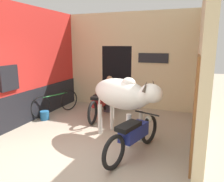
{
  "coord_description": "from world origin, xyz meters",
  "views": [
    {
      "loc": [
        2.14,
        -3.29,
        2.22
      ],
      "look_at": [
        0.23,
        1.82,
        1.04
      ],
      "focal_mm": 35.0,
      "sensor_mm": 36.0,
      "label": 1
    }
  ],
  "objects": [
    {
      "name": "bicycle",
      "position": [
        -1.93,
        2.43,
        0.36
      ],
      "size": [
        0.66,
        1.71,
        0.71
      ],
      "color": "black",
      "rests_on": "ground_plane"
    },
    {
      "name": "ground_plane",
      "position": [
        0.0,
        0.0,
        0.0
      ],
      "size": [
        30.0,
        30.0,
        0.0
      ],
      "primitive_type": "plane",
      "color": "tan"
    },
    {
      "name": "wall_right_with_door",
      "position": [
        2.32,
        1.97,
        1.62
      ],
      "size": [
        0.22,
        4.05,
        3.28
      ],
      "color": "beige",
      "rests_on": "ground_plane"
    },
    {
      "name": "wall_left_shopfront",
      "position": [
        -2.32,
        2.01,
        1.59
      ],
      "size": [
        0.25,
        4.05,
        3.28
      ],
      "color": "red",
      "rests_on": "ground_plane"
    },
    {
      "name": "motorcycle_near",
      "position": [
        1.11,
        0.71,
        0.44
      ],
      "size": [
        0.76,
        1.91,
        0.77
      ],
      "color": "black",
      "rests_on": "ground_plane"
    },
    {
      "name": "shopkeeper_seated",
      "position": [
        -0.44,
        3.33,
        0.63
      ],
      "size": [
        0.37,
        0.33,
        1.19
      ],
      "color": "#3D3842",
      "rests_on": "ground_plane"
    },
    {
      "name": "cow",
      "position": [
        0.65,
        1.38,
        1.08
      ],
      "size": [
        2.01,
        1.41,
        1.52
      ],
      "color": "silver",
      "rests_on": "ground_plane"
    },
    {
      "name": "wall_back_with_doorway",
      "position": [
        -0.17,
        4.31,
        1.42
      ],
      "size": [
        4.46,
        0.93,
        3.28
      ],
      "color": "beige",
      "rests_on": "ground_plane"
    },
    {
      "name": "motorcycle_far",
      "position": [
        -0.47,
        2.66,
        0.45
      ],
      "size": [
        0.58,
        2.02,
        0.78
      ],
      "color": "black",
      "rests_on": "ground_plane"
    },
    {
      "name": "bucket",
      "position": [
        -1.93,
        1.83,
        0.13
      ],
      "size": [
        0.26,
        0.26,
        0.26
      ],
      "color": "#23669E",
      "rests_on": "ground_plane"
    },
    {
      "name": "plastic_stool",
      "position": [
        -0.8,
        3.4,
        0.22
      ],
      "size": [
        0.28,
        0.28,
        0.42
      ],
      "color": "beige",
      "rests_on": "ground_plane"
    }
  ]
}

